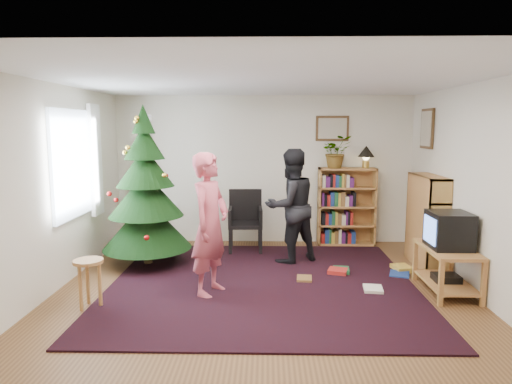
{
  "coord_description": "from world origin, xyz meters",
  "views": [
    {
      "loc": [
        0.05,
        -5.25,
        1.98
      ],
      "look_at": [
        -0.09,
        0.88,
        1.1
      ],
      "focal_mm": 32.0,
      "sensor_mm": 36.0,
      "label": 1
    }
  ],
  "objects_px": {
    "christmas_tree": "(146,199)",
    "armchair": "(246,218)",
    "person_standing": "(210,224)",
    "stool": "(89,271)",
    "crt_tv": "(449,230)",
    "picture_back": "(332,128)",
    "bookshelf_right": "(427,220)",
    "person_by_chair": "(291,206)",
    "tv_stand": "(447,266)",
    "potted_plant": "(336,152)",
    "picture_right": "(427,129)",
    "table_lamp": "(366,153)",
    "bookshelf_back": "(346,206)"
  },
  "relations": [
    {
      "from": "christmas_tree",
      "to": "armchair",
      "type": "relative_size",
      "value": 2.36
    },
    {
      "from": "person_standing",
      "to": "stool",
      "type": "bearing_deg",
      "value": 130.42
    },
    {
      "from": "crt_tv",
      "to": "stool",
      "type": "bearing_deg",
      "value": -172.25
    },
    {
      "from": "picture_back",
      "to": "bookshelf_right",
      "type": "relative_size",
      "value": 0.42
    },
    {
      "from": "christmas_tree",
      "to": "person_by_chair",
      "type": "height_order",
      "value": "christmas_tree"
    },
    {
      "from": "bookshelf_right",
      "to": "crt_tv",
      "type": "height_order",
      "value": "bookshelf_right"
    },
    {
      "from": "tv_stand",
      "to": "armchair",
      "type": "relative_size",
      "value": 0.98
    },
    {
      "from": "armchair",
      "to": "person_standing",
      "type": "xyz_separation_m",
      "value": [
        -0.33,
        -1.99,
        0.32
      ]
    },
    {
      "from": "potted_plant",
      "to": "bookshelf_right",
      "type": "bearing_deg",
      "value": -45.42
    },
    {
      "from": "picture_back",
      "to": "person_standing",
      "type": "height_order",
      "value": "picture_back"
    },
    {
      "from": "picture_back",
      "to": "picture_right",
      "type": "height_order",
      "value": "picture_right"
    },
    {
      "from": "picture_back",
      "to": "person_by_chair",
      "type": "height_order",
      "value": "picture_back"
    },
    {
      "from": "stool",
      "to": "table_lamp",
      "type": "bearing_deg",
      "value": 38.01
    },
    {
      "from": "picture_right",
      "to": "armchair",
      "type": "distance_m",
      "value": 3.11
    },
    {
      "from": "stool",
      "to": "person_by_chair",
      "type": "height_order",
      "value": "person_by_chair"
    },
    {
      "from": "bookshelf_right",
      "to": "stool",
      "type": "distance_m",
      "value": 4.56
    },
    {
      "from": "bookshelf_right",
      "to": "stool",
      "type": "xyz_separation_m",
      "value": [
        -4.24,
        -1.65,
        -0.25
      ]
    },
    {
      "from": "tv_stand",
      "to": "person_by_chair",
      "type": "relative_size",
      "value": 0.57
    },
    {
      "from": "table_lamp",
      "to": "person_standing",
      "type": "bearing_deg",
      "value": -134.29
    },
    {
      "from": "tv_stand",
      "to": "stool",
      "type": "bearing_deg",
      "value": -172.25
    },
    {
      "from": "bookshelf_back",
      "to": "potted_plant",
      "type": "bearing_deg",
      "value": 180.0
    },
    {
      "from": "picture_back",
      "to": "armchair",
      "type": "distance_m",
      "value": 2.09
    },
    {
      "from": "person_by_chair",
      "to": "person_standing",
      "type": "bearing_deg",
      "value": 22.86
    },
    {
      "from": "bookshelf_back",
      "to": "crt_tv",
      "type": "relative_size",
      "value": 2.64
    },
    {
      "from": "christmas_tree",
      "to": "tv_stand",
      "type": "distance_m",
      "value": 4.07
    },
    {
      "from": "picture_back",
      "to": "table_lamp",
      "type": "height_order",
      "value": "picture_back"
    },
    {
      "from": "picture_back",
      "to": "person_standing",
      "type": "xyz_separation_m",
      "value": [
        -1.76,
        -2.5,
        -1.11
      ]
    },
    {
      "from": "picture_right",
      "to": "bookshelf_back",
      "type": "relative_size",
      "value": 0.46
    },
    {
      "from": "stool",
      "to": "picture_right",
      "type": "bearing_deg",
      "value": 26.93
    },
    {
      "from": "person_standing",
      "to": "table_lamp",
      "type": "relative_size",
      "value": 4.6
    },
    {
      "from": "tv_stand",
      "to": "christmas_tree",
      "type": "bearing_deg",
      "value": 165.06
    },
    {
      "from": "christmas_tree",
      "to": "armchair",
      "type": "distance_m",
      "value": 1.67
    },
    {
      "from": "person_standing",
      "to": "picture_back",
      "type": "bearing_deg",
      "value": -13.74
    },
    {
      "from": "bookshelf_right",
      "to": "person_by_chair",
      "type": "distance_m",
      "value": 1.95
    },
    {
      "from": "bookshelf_back",
      "to": "table_lamp",
      "type": "height_order",
      "value": "table_lamp"
    },
    {
      "from": "christmas_tree",
      "to": "person_by_chair",
      "type": "xyz_separation_m",
      "value": [
        2.07,
        0.17,
        -0.12
      ]
    },
    {
      "from": "picture_right",
      "to": "potted_plant",
      "type": "height_order",
      "value": "picture_right"
    },
    {
      "from": "crt_tv",
      "to": "stool",
      "type": "xyz_separation_m",
      "value": [
        -4.12,
        -0.56,
        -0.35
      ]
    },
    {
      "from": "picture_back",
      "to": "christmas_tree",
      "type": "bearing_deg",
      "value": -154.41
    },
    {
      "from": "armchair",
      "to": "stool",
      "type": "relative_size",
      "value": 1.8
    },
    {
      "from": "picture_right",
      "to": "stool",
      "type": "height_order",
      "value": "picture_right"
    },
    {
      "from": "picture_back",
      "to": "stool",
      "type": "relative_size",
      "value": 1.02
    },
    {
      "from": "picture_right",
      "to": "person_by_chair",
      "type": "xyz_separation_m",
      "value": [
        -2.07,
        -0.45,
        -1.12
      ]
    },
    {
      "from": "person_standing",
      "to": "picture_right",
      "type": "bearing_deg",
      "value": -38.66
    },
    {
      "from": "crt_tv",
      "to": "table_lamp",
      "type": "xyz_separation_m",
      "value": [
        -0.52,
        2.25,
        0.78
      ]
    },
    {
      "from": "picture_back",
      "to": "person_by_chair",
      "type": "bearing_deg",
      "value": -122.33
    },
    {
      "from": "christmas_tree",
      "to": "potted_plant",
      "type": "xyz_separation_m",
      "value": [
        2.87,
        1.21,
        0.61
      ]
    },
    {
      "from": "tv_stand",
      "to": "armchair",
      "type": "xyz_separation_m",
      "value": [
        -2.5,
        1.88,
        0.19
      ]
    },
    {
      "from": "bookshelf_back",
      "to": "bookshelf_right",
      "type": "bearing_deg",
      "value": -50.89
    },
    {
      "from": "bookshelf_back",
      "to": "crt_tv",
      "type": "xyz_separation_m",
      "value": [
        0.82,
        -2.25,
        0.1
      ]
    }
  ]
}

